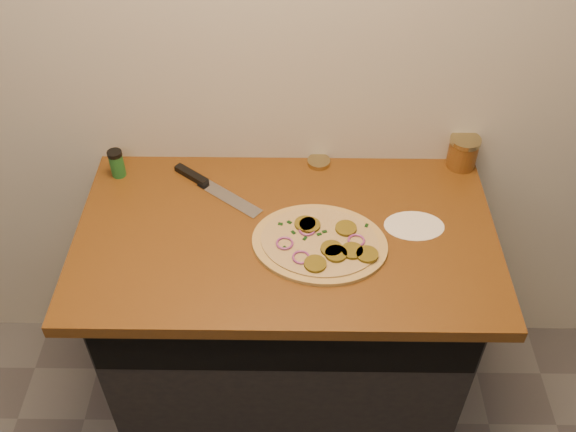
{
  "coord_description": "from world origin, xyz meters",
  "views": [
    {
      "loc": [
        0.02,
        0.13,
        2.2
      ],
      "look_at": [
        0.01,
        1.43,
        0.95
      ],
      "focal_mm": 40.0,
      "sensor_mm": 36.0,
      "label": 1
    }
  ],
  "objects_px": {
    "pizza": "(321,243)",
    "salsa_jar": "(463,152)",
    "chefs_knife": "(209,186)",
    "spice_shaker": "(117,163)"
  },
  "relations": [
    {
      "from": "chefs_knife",
      "to": "spice_shaker",
      "type": "height_order",
      "value": "spice_shaker"
    },
    {
      "from": "pizza",
      "to": "chefs_knife",
      "type": "xyz_separation_m",
      "value": [
        -0.34,
        0.24,
        -0.0
      ]
    },
    {
      "from": "chefs_knife",
      "to": "pizza",
      "type": "bearing_deg",
      "value": -35.59
    },
    {
      "from": "pizza",
      "to": "salsa_jar",
      "type": "bearing_deg",
      "value": 38.3
    },
    {
      "from": "chefs_knife",
      "to": "salsa_jar",
      "type": "height_order",
      "value": "salsa_jar"
    },
    {
      "from": "salsa_jar",
      "to": "pizza",
      "type": "bearing_deg",
      "value": -141.7
    },
    {
      "from": "pizza",
      "to": "salsa_jar",
      "type": "relative_size",
      "value": 4.07
    },
    {
      "from": "pizza",
      "to": "spice_shaker",
      "type": "relative_size",
      "value": 4.67
    },
    {
      "from": "chefs_knife",
      "to": "salsa_jar",
      "type": "relative_size",
      "value": 2.74
    },
    {
      "from": "salsa_jar",
      "to": "spice_shaker",
      "type": "bearing_deg",
      "value": -176.71
    }
  ]
}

